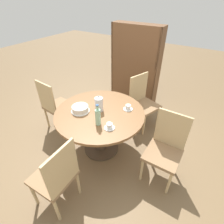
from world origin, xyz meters
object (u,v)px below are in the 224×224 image
chair_c (165,148)px  cake_main (80,109)px  chair_a (55,105)px  water_bottle (98,117)px  chair_d (142,101)px  cup_b (128,108)px  chair_b (56,176)px  bookshelf (134,68)px  cup_a (109,126)px  coffee_pot (99,104)px

chair_c → cake_main: chair_c is taller
chair_a → water_bottle: bearing=172.9°
chair_d → cake_main: size_ratio=3.70×
chair_a → cup_b: 1.31m
chair_b → cake_main: 0.93m
bookshelf → water_bottle: 1.85m
chair_b → cup_a: 0.80m
water_bottle → cup_b: (0.16, 0.49, -0.09)m
cup_a → cup_b: bearing=90.1°
chair_a → bookshelf: bearing=-109.2°
bookshelf → cup_a: 1.88m
chair_c → chair_d: same height
water_bottle → cup_b: bearing=72.0°
cup_b → bookshelf: bearing=113.0°
water_bottle → chair_b: bearing=-92.5°
bookshelf → chair_b: bearing=98.2°
bookshelf → coffee_pot: bearing=98.4°
chair_c → cake_main: (-1.19, -0.20, 0.26)m
chair_c → water_bottle: water_bottle is taller
cup_a → cup_b: same height
coffee_pot → bookshelf: bearing=98.4°
chair_d → coffee_pot: coffee_pot is taller
chair_a → chair_c: (1.91, 0.06, 0.00)m
chair_a → water_bottle: size_ratio=3.29×
chair_b → bookshelf: (-0.36, 2.53, 0.28)m
coffee_pot → chair_a: bearing=-178.8°
chair_a → water_bottle: water_bottle is taller
chair_d → coffee_pot: 0.99m
chair_c → cake_main: bearing=-170.6°
chair_d → coffee_pot: (-0.28, -0.89, 0.33)m
chair_a → chair_d: (1.21, 0.91, 0.00)m
chair_b → chair_d: same height
chair_a → cup_a: bearing=174.8°
chair_b → chair_c: size_ratio=1.00×
cake_main → cup_a: (0.54, -0.08, -0.01)m
chair_a → cake_main: bearing=173.9°
chair_b → water_bottle: 0.81m
coffee_pot → water_bottle: (0.17, -0.25, 0.01)m
chair_a → water_bottle: (1.10, -0.23, 0.34)m
chair_a → cake_main: 0.78m
chair_c → bookshelf: size_ratio=0.59×
chair_c → cup_b: 0.73m
chair_c → cake_main: 1.23m
cup_b → chair_d: bearing=94.0°
coffee_pot → cake_main: 0.27m
bookshelf → cup_b: 1.42m
coffee_pot → cake_main: bearing=-142.7°
coffee_pot → cup_a: size_ratio=1.75×
cup_b → water_bottle: bearing=-108.0°
chair_a → cake_main: chair_a is taller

